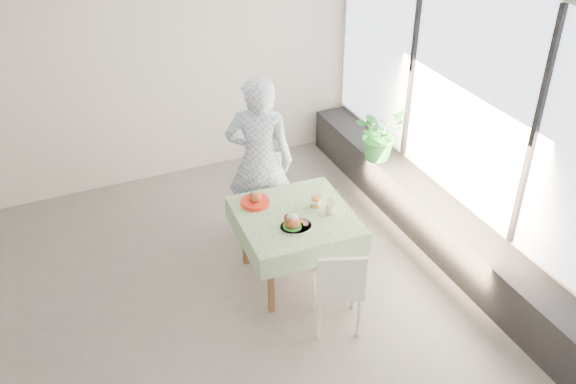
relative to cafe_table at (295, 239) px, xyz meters
name	(u,v)px	position (x,y,z in m)	size (l,w,h in m)	color
floor	(176,315)	(-1.22, -0.05, -0.46)	(6.00, 6.00, 0.00)	slate
ceiling	(137,11)	(-1.22, -0.05, 2.34)	(6.00, 6.00, 0.00)	white
wall_back	(102,75)	(-1.22, 2.45, 0.94)	(6.00, 0.02, 2.80)	silver
wall_right	(467,118)	(1.78, -0.05, 0.94)	(0.02, 5.00, 2.80)	silver
window_pane	(468,94)	(1.75, -0.05, 1.19)	(0.01, 4.80, 2.18)	#D1E0F9
window_ledge	(434,221)	(1.58, -0.05, -0.21)	(0.40, 4.80, 0.50)	black
cafe_table	(295,239)	(0.00, 0.00, 0.00)	(1.09, 1.09, 0.74)	brown
chair_far	(269,212)	(0.06, 0.78, -0.19)	(0.42, 0.42, 0.86)	white
chair_near	(337,301)	(0.07, -0.74, -0.19)	(0.53, 0.53, 0.87)	white
diner	(260,162)	(-0.05, 0.75, 0.46)	(0.67, 0.44, 1.84)	#84A9D3
main_dish	(294,223)	(-0.10, -0.19, 0.33)	(0.30, 0.30, 0.16)	white
juice_cup_orange	(316,200)	(0.23, 0.04, 0.35)	(0.10, 0.10, 0.29)	white
juice_cup_lemonade	(331,208)	(0.30, -0.12, 0.35)	(0.10, 0.10, 0.28)	white
second_dish	(255,201)	(-0.28, 0.31, 0.32)	(0.27, 0.27, 0.13)	red
potted_plant	(379,133)	(1.48, 0.98, 0.36)	(0.57, 0.49, 0.63)	#2A7F3B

